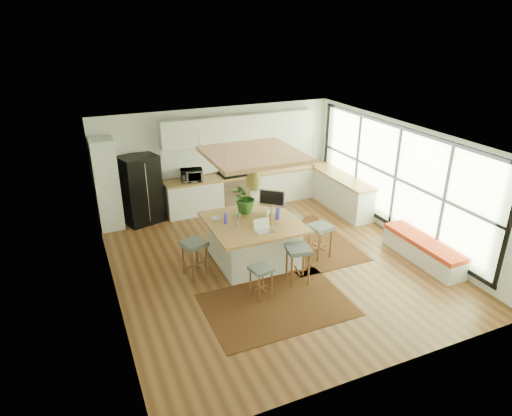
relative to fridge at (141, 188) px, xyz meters
name	(u,v)px	position (x,y,z in m)	size (l,w,h in m)	color
floor	(274,262)	(2.17, -3.18, -0.93)	(7.00, 7.00, 0.00)	#542F18
ceiling	(276,139)	(2.17, -3.18, 1.78)	(7.00, 7.00, 0.00)	white
wall_back	(218,158)	(2.17, 0.32, 0.42)	(6.50, 6.50, 0.00)	silver
wall_front	(386,295)	(2.17, -6.68, 0.42)	(6.50, 6.50, 0.00)	silver
wall_left	(108,233)	(-1.08, -3.18, 0.42)	(7.00, 7.00, 0.00)	silver
wall_right	(403,182)	(5.42, -3.18, 0.42)	(7.00, 7.00, 0.00)	silver
window_wall	(402,180)	(5.39, -3.18, 0.47)	(0.10, 6.20, 2.60)	black
pantry	(107,185)	(-0.78, 0.00, 0.20)	(0.55, 0.60, 2.25)	silver
back_counter_base	(242,190)	(2.72, 0.00, -0.49)	(4.20, 0.60, 0.88)	silver
back_counter_top	(242,174)	(2.72, 0.00, -0.03)	(4.24, 0.64, 0.05)	olive
backsplash	(238,156)	(2.72, 0.30, 0.43)	(4.20, 0.02, 0.80)	white
upper_cabinets	(239,128)	(2.72, 0.14, 1.22)	(4.20, 0.34, 0.70)	silver
range	(234,190)	(2.47, 0.00, -0.43)	(0.76, 0.62, 1.00)	#A5A5AA
right_counter_base	(339,192)	(5.10, -1.18, -0.49)	(0.60, 2.50, 0.88)	silver
right_counter_top	(341,176)	(5.10, -1.18, -0.03)	(0.64, 2.54, 0.05)	olive
window_bench	(423,250)	(5.12, -4.38, -0.68)	(0.52, 2.00, 0.50)	silver
ceiling_panel	(253,167)	(1.87, -2.78, 1.12)	(1.86, 1.86, 0.80)	olive
rug_near	(277,305)	(1.55, -4.60, -0.92)	(2.60, 1.80, 0.01)	black
rug_right	(307,242)	(3.27, -2.68, -0.92)	(1.80, 2.60, 0.01)	black
fridge	(141,188)	(0.00, 0.00, 0.00)	(0.87, 0.68, 1.75)	black
island	(253,241)	(1.79, -2.92, -0.46)	(1.85, 1.85, 0.93)	olive
stool_near_left	(261,280)	(1.39, -4.23, -0.57)	(0.37, 0.37, 0.63)	#4D5555
stool_near_right	(298,266)	(2.27, -4.04, -0.57)	(0.45, 0.45, 0.76)	#4D5555
stool_right_front	(320,242)	(3.19, -3.34, -0.57)	(0.44, 0.44, 0.74)	#4D5555
stool_right_back	(291,228)	(2.93, -2.49, -0.57)	(0.39, 0.39, 0.66)	#4D5555
stool_left_side	(195,259)	(0.49, -2.98, -0.57)	(0.44, 0.44, 0.75)	#4D5555
laptop	(264,226)	(1.80, -3.47, 0.12)	(0.34, 0.37, 0.26)	#A5A5AA
monitor	(272,201)	(2.34, -2.67, 0.26)	(0.57, 0.20, 0.53)	#A5A5AA
microwave	(192,174)	(1.31, -0.02, 0.19)	(0.56, 0.31, 0.38)	#A5A5AA
island_plant	(246,200)	(1.84, -2.41, 0.28)	(0.63, 0.70, 0.55)	#1E4C19
island_bowl	(216,219)	(1.10, -2.56, 0.03)	(0.21, 0.21, 0.05)	white
island_bottle_0	(226,219)	(1.24, -2.82, 0.10)	(0.07, 0.07, 0.19)	#3A3EE9
island_bottle_1	(238,223)	(1.39, -3.07, 0.10)	(0.07, 0.07, 0.19)	silver
island_bottle_2	(270,220)	(2.04, -3.22, 0.10)	(0.07, 0.07, 0.19)	olive
island_bottle_3	(267,213)	(2.14, -2.87, 0.10)	(0.07, 0.07, 0.19)	white
island_bottle_4	(239,214)	(1.59, -2.67, 0.10)	(0.07, 0.07, 0.19)	#538B65
island_bottle_5	(277,215)	(2.29, -3.02, 0.10)	(0.07, 0.07, 0.19)	#3A3EE9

